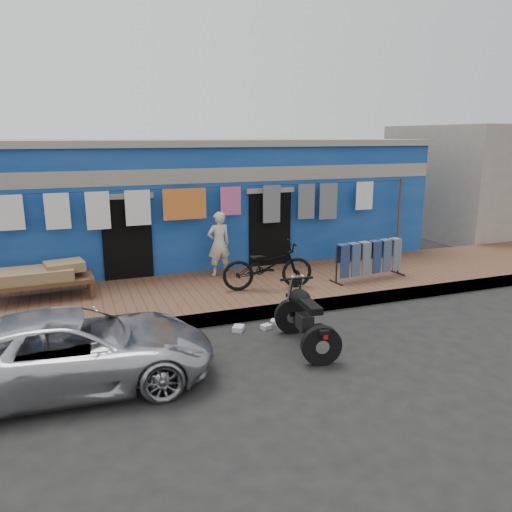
{
  "coord_description": "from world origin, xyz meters",
  "views": [
    {
      "loc": [
        -3.36,
        -6.96,
        3.47
      ],
      "look_at": [
        0.0,
        2.0,
        1.15
      ],
      "focal_mm": 35.0,
      "sensor_mm": 36.0,
      "label": 1
    }
  ],
  "objects": [
    {
      "name": "sidewalk",
      "position": [
        0.0,
        3.0,
        0.12
      ],
      "size": [
        28.0,
        3.0,
        0.25
      ],
      "primitive_type": "cube",
      "color": "brown",
      "rests_on": "ground"
    },
    {
      "name": "motorcycle",
      "position": [
        0.15,
        0.04,
        0.54
      ],
      "size": [
        0.88,
        1.79,
        1.09
      ],
      "primitive_type": null,
      "rotation": [
        0.0,
        0.0,
        -0.09
      ],
      "color": "black",
      "rests_on": "ground"
    },
    {
      "name": "charpoy",
      "position": [
        -3.99,
        3.57,
        0.59
      ],
      "size": [
        2.11,
        1.14,
        0.68
      ],
      "primitive_type": null,
      "rotation": [
        0.0,
        0.0,
        0.05
      ],
      "color": "brown",
      "rests_on": "sidewalk"
    },
    {
      "name": "car",
      "position": [
        -3.49,
        -0.02,
        0.56
      ],
      "size": [
        4.07,
        2.01,
        1.12
      ],
      "primitive_type": "imported",
      "rotation": [
        0.0,
        0.0,
        1.52
      ],
      "color": "silver",
      "rests_on": "ground"
    },
    {
      "name": "bicycle",
      "position": [
        0.49,
        2.59,
        0.87
      ],
      "size": [
        2.01,
        0.97,
        1.25
      ],
      "primitive_type": "imported",
      "rotation": [
        0.0,
        0.0,
        1.42
      ],
      "color": "black",
      "rests_on": "sidewalk"
    },
    {
      "name": "neighbor_right",
      "position": [
        11.0,
        7.0,
        1.9
      ],
      "size": [
        6.0,
        5.0,
        3.8
      ],
      "primitive_type": "cube",
      "color": "#9E9384",
      "rests_on": "ground"
    },
    {
      "name": "jeans_rack",
      "position": [
        2.96,
        2.51,
        0.7
      ],
      "size": [
        1.96,
        0.76,
        0.9
      ],
      "primitive_type": null,
      "rotation": [
        0.0,
        0.0,
        0.1
      ],
      "color": "black",
      "rests_on": "sidewalk"
    },
    {
      "name": "clothesline",
      "position": [
        -0.36,
        4.25,
        1.82
      ],
      "size": [
        10.06,
        0.06,
        2.1
      ],
      "color": "brown",
      "rests_on": "sidewalk"
    },
    {
      "name": "ground",
      "position": [
        0.0,
        0.0,
        0.0
      ],
      "size": [
        80.0,
        80.0,
        0.0
      ],
      "primitive_type": "plane",
      "color": "black",
      "rests_on": "ground"
    },
    {
      "name": "litter_b",
      "position": [
        0.07,
        1.2,
        0.04
      ],
      "size": [
        0.2,
        0.21,
        0.09
      ],
      "primitive_type": "cube",
      "rotation": [
        0.0,
        0.0,
        1.0
      ],
      "color": "silver",
      "rests_on": "ground"
    },
    {
      "name": "curb",
      "position": [
        0.0,
        1.55,
        0.12
      ],
      "size": [
        28.0,
        0.1,
        0.25
      ],
      "primitive_type": "cube",
      "color": "gray",
      "rests_on": "ground"
    },
    {
      "name": "building",
      "position": [
        -0.0,
        6.99,
        1.69
      ],
      "size": [
        12.2,
        5.2,
        3.36
      ],
      "color": "navy",
      "rests_on": "ground"
    },
    {
      "name": "litter_a",
      "position": [
        -0.16,
        1.04,
        0.04
      ],
      "size": [
        0.21,
        0.19,
        0.08
      ],
      "primitive_type": "cube",
      "rotation": [
        0.0,
        0.0,
        0.27
      ],
      "color": "silver",
      "rests_on": "ground"
    },
    {
      "name": "seated_person",
      "position": [
        -0.18,
        3.99,
        1.01
      ],
      "size": [
        0.58,
        0.42,
        1.52
      ],
      "primitive_type": "imported",
      "rotation": [
        0.0,
        0.0,
        3.24
      ],
      "color": "beige",
      "rests_on": "sidewalk"
    },
    {
      "name": "litter_c",
      "position": [
        -0.67,
        1.13,
        0.05
      ],
      "size": [
        0.28,
        0.29,
        0.09
      ],
      "primitive_type": "cube",
      "rotation": [
        0.0,
        0.0,
        0.99
      ],
      "color": "silver",
      "rests_on": "ground"
    }
  ]
}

